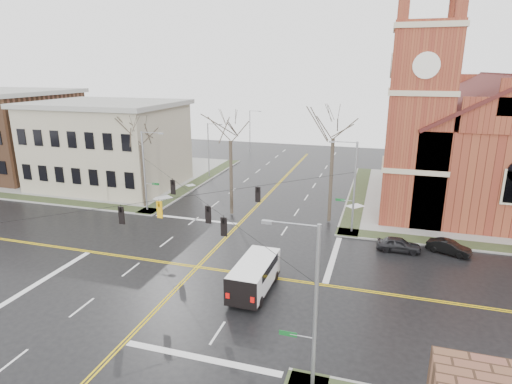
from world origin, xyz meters
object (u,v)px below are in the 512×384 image
(signal_pole_ne, at_px, (353,185))
(tree_nw_near, at_px, (230,136))
(signal_pole_se, at_px, (312,308))
(parked_car_b, at_px, (449,247))
(cargo_van, at_px, (255,273))
(tree_nw_far, at_px, (140,141))
(streetlight_north_b, at_px, (251,130))
(streetlight_north_a, at_px, (209,148))
(signal_pole_nw, at_px, (146,169))
(church, at_px, (485,135))
(tree_ne, at_px, (333,133))
(parked_car_a, at_px, (399,244))

(signal_pole_ne, bearing_deg, tree_nw_near, 172.78)
(signal_pole_se, height_order, parked_car_b, signal_pole_se)
(cargo_van, relative_size, tree_nw_far, 0.56)
(cargo_van, bearing_deg, signal_pole_ne, 68.67)
(streetlight_north_b, height_order, tree_nw_near, tree_nw_near)
(signal_pole_ne, distance_m, streetlight_north_a, 27.48)
(signal_pole_nw, relative_size, tree_nw_near, 0.74)
(signal_pole_ne, distance_m, signal_pole_se, 23.00)
(streetlight_north_a, height_order, tree_nw_far, tree_nw_far)
(parked_car_b, relative_size, tree_nw_near, 0.30)
(church, distance_m, tree_nw_far, 39.17)
(signal_pole_ne, relative_size, signal_pole_nw, 1.00)
(church, xyz_separation_m, tree_nw_near, (-26.57, -11.62, 0.40))
(signal_pole_nw, height_order, parked_car_b, signal_pole_nw)
(streetlight_north_b, bearing_deg, signal_pole_se, -69.73)
(streetlight_north_b, bearing_deg, church, -33.25)
(tree_ne, bearing_deg, streetlight_north_b, 119.85)
(streetlight_north_a, relative_size, tree_nw_far, 0.74)
(signal_pole_se, xyz_separation_m, streetlight_north_a, (-21.97, 39.50, -0.48))
(streetlight_north_a, xyz_separation_m, tree_nw_far, (-1.85, -15.26, 3.39))
(streetlight_north_a, distance_m, parked_car_b, 36.42)
(parked_car_a, bearing_deg, cargo_van, 134.99)
(signal_pole_nw, relative_size, streetlight_north_b, 1.12)
(parked_car_a, distance_m, tree_nw_far, 29.64)
(tree_ne, bearing_deg, parked_car_b, -23.96)
(signal_pole_ne, distance_m, tree_ne, 5.68)
(church, relative_size, parked_car_a, 7.24)
(parked_car_a, distance_m, parked_car_b, 4.30)
(signal_pole_ne, height_order, signal_pole_se, same)
(parked_car_a, relative_size, tree_ne, 0.29)
(church, height_order, streetlight_north_a, church)
(streetlight_north_a, distance_m, streetlight_north_b, 20.00)
(signal_pole_ne, bearing_deg, streetlight_north_b, 121.05)
(streetlight_north_a, relative_size, parked_car_a, 2.11)
(signal_pole_nw, distance_m, tree_ne, 20.90)
(signal_pole_nw, xyz_separation_m, signal_pole_se, (22.64, -23.00, 0.00))
(streetlight_north_b, relative_size, cargo_van, 1.31)
(signal_pole_nw, height_order, cargo_van, signal_pole_nw)
(cargo_van, bearing_deg, streetlight_north_a, 119.59)
(streetlight_north_a, height_order, cargo_van, streetlight_north_a)
(signal_pole_ne, bearing_deg, streetlight_north_a, 143.10)
(tree_nw_far, distance_m, tree_ne, 21.53)
(signal_pole_nw, xyz_separation_m, streetlight_north_b, (0.67, 36.50, -0.48))
(streetlight_north_b, distance_m, parked_car_b, 49.91)
(church, distance_m, signal_pole_se, 38.85)
(signal_pole_se, relative_size, tree_nw_far, 0.83)
(church, bearing_deg, signal_pole_ne, -135.34)
(signal_pole_nw, xyz_separation_m, tree_nw_near, (9.52, 1.66, 3.89))
(signal_pole_se, relative_size, tree_nw_near, 0.74)
(cargo_van, relative_size, parked_car_a, 1.61)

